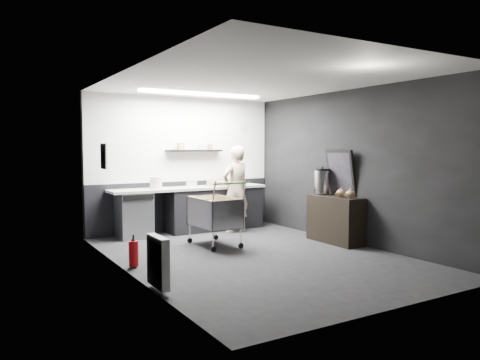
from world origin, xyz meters
TOP-DOWN VIEW (x-y plane):
  - floor at (0.00, 0.00)m, footprint 5.50×5.50m
  - ceiling at (0.00, 0.00)m, footprint 5.50×5.50m
  - wall_back at (0.00, 2.75)m, footprint 5.50×0.00m
  - wall_front at (0.00, -2.75)m, footprint 5.50×0.00m
  - wall_left at (-2.00, 0.00)m, footprint 0.00×5.50m
  - wall_right at (2.00, 0.00)m, footprint 0.00×5.50m
  - kitchen_wall_panel at (0.00, 2.73)m, footprint 3.95×0.02m
  - dado_panel at (0.00, 2.73)m, footprint 3.95×0.02m
  - floating_shelf at (0.20, 2.62)m, footprint 1.20×0.22m
  - wall_clock at (1.40, 2.72)m, footprint 0.20×0.03m
  - poster at (-1.98, 1.30)m, footprint 0.02×0.30m
  - poster_red_band at (-1.98, 1.30)m, footprint 0.02×0.22m
  - radiator at (-1.94, -0.90)m, footprint 0.10×0.50m
  - ceiling_strip at (0.00, 1.85)m, footprint 2.40×0.20m
  - prep_counter at (0.14, 2.42)m, footprint 3.20×0.61m
  - person at (0.79, 1.97)m, footprint 0.68×0.51m
  - shopping_cart at (-0.19, 1.02)m, footprint 0.63×1.02m
  - sideboard at (1.78, 0.18)m, footprint 0.47×1.10m
  - fire_extinguisher at (-1.85, 0.29)m, footprint 0.13×0.13m
  - cardboard_box at (0.68, 2.37)m, footprint 0.56×0.46m
  - pink_tub at (-0.71, 2.42)m, footprint 0.23×0.23m
  - white_container at (0.01, 2.37)m, footprint 0.18×0.14m

SIDE VIEW (x-z plane):
  - floor at x=0.00m, z-range 0.00..0.00m
  - fire_extinguisher at x=-1.85m, z-range -0.01..0.44m
  - radiator at x=-1.94m, z-range 0.05..0.65m
  - prep_counter at x=0.14m, z-range 0.01..0.91m
  - dado_panel at x=0.00m, z-range 0.00..1.00m
  - sideboard at x=1.78m, z-range -0.30..1.35m
  - shopping_cart at x=-0.19m, z-range -0.03..1.10m
  - person at x=0.79m, z-range 0.00..1.72m
  - cardboard_box at x=0.68m, z-range 0.90..1.00m
  - white_container at x=0.01m, z-range 0.90..1.05m
  - pink_tub at x=-0.71m, z-range 0.90..1.13m
  - wall_back at x=0.00m, z-range -1.40..4.10m
  - wall_front at x=0.00m, z-range -1.40..4.10m
  - wall_left at x=-2.00m, z-range -1.40..4.10m
  - wall_right at x=2.00m, z-range -1.40..4.10m
  - poster at x=-1.98m, z-range 1.35..1.75m
  - floating_shelf at x=0.20m, z-range 1.60..1.64m
  - poster_red_band at x=-1.98m, z-range 1.57..1.67m
  - kitchen_wall_panel at x=0.00m, z-range 1.00..2.70m
  - wall_clock at x=1.40m, z-range 2.05..2.25m
  - ceiling_strip at x=0.00m, z-range 2.65..2.69m
  - ceiling at x=0.00m, z-range 2.70..2.70m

